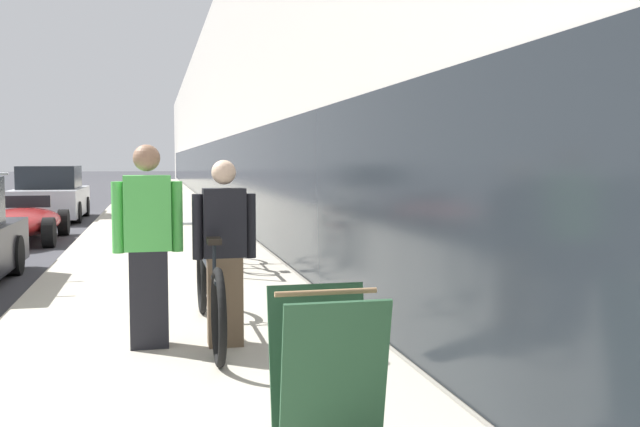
{
  "coord_description": "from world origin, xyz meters",
  "views": [
    {
      "loc": [
        4.92,
        -4.61,
        1.73
      ],
      "look_at": [
        9.02,
        12.92,
        0.37
      ],
      "focal_mm": 40.0,
      "sensor_mm": 36.0,
      "label": 1
    }
  ],
  "objects_px": {
    "tandem_bicycle": "(209,292)",
    "bike_rack_hoop": "(233,238)",
    "person_bystander": "(148,246)",
    "vintage_roadster_curbside": "(20,223)",
    "parked_sedan_far": "(51,196)",
    "sandwich_board_sign": "(326,371)",
    "person_rider": "(225,253)",
    "cruiser_bike_nearest": "(234,240)"
  },
  "relations": [
    {
      "from": "person_rider",
      "to": "vintage_roadster_curbside",
      "type": "xyz_separation_m",
      "value": [
        -3.35,
        9.97,
        -0.53
      ]
    },
    {
      "from": "tandem_bicycle",
      "to": "person_bystander",
      "type": "height_order",
      "value": "person_bystander"
    },
    {
      "from": "sandwich_board_sign",
      "to": "vintage_roadster_curbside",
      "type": "height_order",
      "value": "sandwich_board_sign"
    },
    {
      "from": "cruiser_bike_nearest",
      "to": "sandwich_board_sign",
      "type": "height_order",
      "value": "cruiser_bike_nearest"
    },
    {
      "from": "person_bystander",
      "to": "bike_rack_hoop",
      "type": "xyz_separation_m",
      "value": [
        1.11,
        3.66,
        -0.35
      ]
    },
    {
      "from": "bike_rack_hoop",
      "to": "sandwich_board_sign",
      "type": "bearing_deg",
      "value": -91.54
    },
    {
      "from": "tandem_bicycle",
      "to": "sandwich_board_sign",
      "type": "bearing_deg",
      "value": -81.22
    },
    {
      "from": "person_rider",
      "to": "tandem_bicycle",
      "type": "bearing_deg",
      "value": 107.87
    },
    {
      "from": "vintage_roadster_curbside",
      "to": "parked_sedan_far",
      "type": "distance_m",
      "value": 5.64
    },
    {
      "from": "tandem_bicycle",
      "to": "bike_rack_hoop",
      "type": "distance_m",
      "value": 3.47
    },
    {
      "from": "parked_sedan_far",
      "to": "sandwich_board_sign",
      "type": "bearing_deg",
      "value": -78.11
    },
    {
      "from": "cruiser_bike_nearest",
      "to": "sandwich_board_sign",
      "type": "xyz_separation_m",
      "value": [
        -0.28,
        -7.04,
        0.07
      ]
    },
    {
      "from": "vintage_roadster_curbside",
      "to": "parked_sedan_far",
      "type": "height_order",
      "value": "parked_sedan_far"
    },
    {
      "from": "tandem_bicycle",
      "to": "cruiser_bike_nearest",
      "type": "xyz_separation_m",
      "value": [
        0.7,
        4.3,
        -0.03
      ]
    },
    {
      "from": "parked_sedan_far",
      "to": "person_bystander",
      "type": "bearing_deg",
      "value": -79.6
    },
    {
      "from": "bike_rack_hoop",
      "to": "parked_sedan_far",
      "type": "height_order",
      "value": "parked_sedan_far"
    },
    {
      "from": "person_rider",
      "to": "parked_sedan_far",
      "type": "xyz_separation_m",
      "value": [
        -3.48,
        15.6,
        -0.23
      ]
    },
    {
      "from": "person_bystander",
      "to": "tandem_bicycle",
      "type": "bearing_deg",
      "value": 25.05
    },
    {
      "from": "person_bystander",
      "to": "vintage_roadster_curbside",
      "type": "height_order",
      "value": "person_bystander"
    },
    {
      "from": "tandem_bicycle",
      "to": "parked_sedan_far",
      "type": "bearing_deg",
      "value": 102.44
    },
    {
      "from": "person_rider",
      "to": "vintage_roadster_curbside",
      "type": "relative_size",
      "value": 0.39
    },
    {
      "from": "person_rider",
      "to": "vintage_roadster_curbside",
      "type": "height_order",
      "value": "person_rider"
    },
    {
      "from": "tandem_bicycle",
      "to": "bike_rack_hoop",
      "type": "height_order",
      "value": "tandem_bicycle"
    },
    {
      "from": "cruiser_bike_nearest",
      "to": "vintage_roadster_curbside",
      "type": "height_order",
      "value": "cruiser_bike_nearest"
    },
    {
      "from": "parked_sedan_far",
      "to": "vintage_roadster_curbside",
      "type": "bearing_deg",
      "value": -88.75
    },
    {
      "from": "person_bystander",
      "to": "person_rider",
      "type": "bearing_deg",
      "value": -8.81
    },
    {
      "from": "person_bystander",
      "to": "sandwich_board_sign",
      "type": "relative_size",
      "value": 1.91
    },
    {
      "from": "tandem_bicycle",
      "to": "bike_rack_hoop",
      "type": "xyz_separation_m",
      "value": [
        0.59,
        3.42,
        0.11
      ]
    },
    {
      "from": "bike_rack_hoop",
      "to": "cruiser_bike_nearest",
      "type": "xyz_separation_m",
      "value": [
        0.12,
        0.89,
        -0.13
      ]
    },
    {
      "from": "tandem_bicycle",
      "to": "vintage_roadster_curbside",
      "type": "xyz_separation_m",
      "value": [
        -3.24,
        9.62,
        -0.13
      ]
    },
    {
      "from": "cruiser_bike_nearest",
      "to": "parked_sedan_far",
      "type": "relative_size",
      "value": 0.43
    },
    {
      "from": "person_bystander",
      "to": "vintage_roadster_curbside",
      "type": "xyz_separation_m",
      "value": [
        -2.72,
        9.87,
        -0.59
      ]
    },
    {
      "from": "cruiser_bike_nearest",
      "to": "person_bystander",
      "type": "bearing_deg",
      "value": -105.1
    },
    {
      "from": "person_rider",
      "to": "vintage_roadster_curbside",
      "type": "bearing_deg",
      "value": 108.6
    },
    {
      "from": "bike_rack_hoop",
      "to": "vintage_roadster_curbside",
      "type": "bearing_deg",
      "value": 121.7
    },
    {
      "from": "person_rider",
      "to": "parked_sedan_far",
      "type": "distance_m",
      "value": 15.99
    },
    {
      "from": "bike_rack_hoop",
      "to": "cruiser_bike_nearest",
      "type": "distance_m",
      "value": 0.9
    },
    {
      "from": "person_bystander",
      "to": "parked_sedan_far",
      "type": "bearing_deg",
      "value": 100.4
    },
    {
      "from": "person_rider",
      "to": "cruiser_bike_nearest",
      "type": "distance_m",
      "value": 4.7
    },
    {
      "from": "bike_rack_hoop",
      "to": "vintage_roadster_curbside",
      "type": "height_order",
      "value": "bike_rack_hoop"
    },
    {
      "from": "person_bystander",
      "to": "sandwich_board_sign",
      "type": "bearing_deg",
      "value": -69.21
    },
    {
      "from": "cruiser_bike_nearest",
      "to": "parked_sedan_far",
      "type": "bearing_deg",
      "value": 110.39
    }
  ]
}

